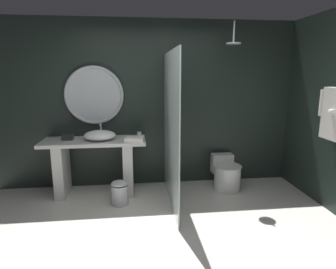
% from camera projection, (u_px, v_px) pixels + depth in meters
% --- Properties ---
extents(ground_plane, '(5.76, 5.76, 0.00)m').
position_uv_depth(ground_plane, '(161.00, 248.00, 3.01)').
color(ground_plane, silver).
extents(back_wall_panel, '(4.80, 0.10, 2.60)m').
position_uv_depth(back_wall_panel, '(150.00, 105.00, 4.58)').
color(back_wall_panel, '#1E2823').
rests_on(back_wall_panel, ground_plane).
extents(side_wall_right, '(0.10, 2.47, 2.60)m').
position_uv_depth(side_wall_right, '(335.00, 112.00, 3.74)').
color(side_wall_right, '#1E2823').
rests_on(side_wall_right, ground_plane).
extents(vanity_counter, '(1.50, 0.58, 0.83)m').
position_uv_depth(vanity_counter, '(95.00, 161.00, 4.30)').
color(vanity_counter, silver).
rests_on(vanity_counter, ground_plane).
extents(vessel_sink, '(0.46, 0.37, 0.23)m').
position_uv_depth(vessel_sink, '(100.00, 135.00, 4.19)').
color(vessel_sink, white).
rests_on(vessel_sink, vanity_counter).
extents(tumbler_cup, '(0.07, 0.07, 0.10)m').
position_uv_depth(tumbler_cup, '(139.00, 135.00, 4.33)').
color(tumbler_cup, silver).
rests_on(tumbler_cup, vanity_counter).
extents(tissue_box, '(0.15, 0.13, 0.08)m').
position_uv_depth(tissue_box, '(68.00, 137.00, 4.22)').
color(tissue_box, '#282D28').
rests_on(tissue_box, vanity_counter).
extents(round_wall_mirror, '(0.89, 0.05, 0.89)m').
position_uv_depth(round_wall_mirror, '(94.00, 95.00, 4.37)').
color(round_wall_mirror, '#B7B7BC').
extents(shower_glass_panel, '(0.02, 1.53, 2.08)m').
position_uv_depth(shower_glass_panel, '(171.00, 130.00, 3.87)').
color(shower_glass_panel, silver).
rests_on(shower_glass_panel, ground_plane).
extents(rain_shower_head, '(0.20, 0.20, 0.31)m').
position_uv_depth(rain_shower_head, '(234.00, 41.00, 4.02)').
color(rain_shower_head, '#B7B7BC').
extents(toilet, '(0.43, 0.62, 0.50)m').
position_uv_depth(toilet, '(226.00, 174.00, 4.53)').
color(toilet, white).
rests_on(toilet, ground_plane).
extents(waste_bin, '(0.23, 0.23, 0.34)m').
position_uv_depth(waste_bin, '(120.00, 193.00, 3.98)').
color(waste_bin, '#B7B7BC').
rests_on(waste_bin, ground_plane).
extents(folded_hand_towel, '(0.29, 0.21, 0.06)m').
position_uv_depth(folded_hand_towel, '(134.00, 139.00, 4.11)').
color(folded_hand_towel, silver).
rests_on(folded_hand_towel, vanity_counter).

